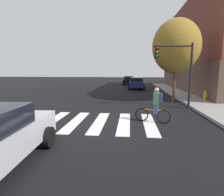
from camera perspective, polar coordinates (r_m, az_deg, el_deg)
The scene contains 8 objects.
ground_plane at distance 8.76m, azimuth -4.08°, elevation -7.70°, with size 120.00×120.00×0.00m, color black.
crosswalk_stripes at distance 8.88m, azimuth -7.79°, elevation -7.50°, with size 6.49×3.64×0.01m.
sedan_mid at distance 24.62m, azimuth 7.79°, elevation 4.76°, with size 2.18×4.52×1.55m.
sedan_far at distance 32.26m, azimuth 5.52°, elevation 5.68°, with size 2.30×4.46×1.50m.
cyclist at distance 8.74m, azimuth 13.67°, elevation -2.28°, with size 1.66×0.54×1.69m.
traffic_light_near at distance 12.32m, azimuth 20.23°, elevation 10.00°, with size 2.47×0.28×4.20m.
fire_hydrant at distance 15.84m, azimuth 27.55°, elevation 0.70°, with size 0.33×0.22×0.78m.
street_tree_near at distance 15.06m, azimuth 19.77°, elevation 15.24°, with size 3.59×3.59×6.38m.
Camera 1 is at (1.46, -8.28, 2.48)m, focal length 28.67 mm.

